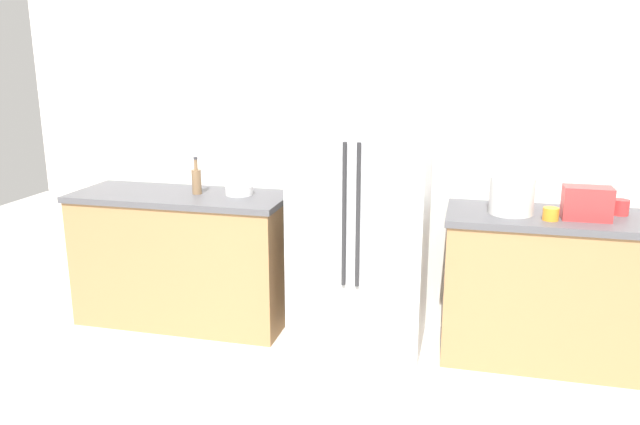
{
  "coord_description": "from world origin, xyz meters",
  "views": [
    {
      "loc": [
        0.66,
        -2.17,
        1.82
      ],
      "look_at": [
        0.01,
        0.46,
        1.12
      ],
      "focal_mm": 34.76,
      "sensor_mm": 36.0,
      "label": 1
    }
  ],
  "objects_px": {
    "refrigerator": "(361,202)",
    "cup_a": "(621,207)",
    "bottle_a": "(197,180)",
    "bowl_a": "(239,190)",
    "toaster": "(587,203)",
    "cup_b": "(551,214)",
    "rice_cooker": "(513,187)"
  },
  "relations": [
    {
      "from": "rice_cooker",
      "to": "bottle_a",
      "type": "distance_m",
      "value": 2.02
    },
    {
      "from": "toaster",
      "to": "bottle_a",
      "type": "height_order",
      "value": "bottle_a"
    },
    {
      "from": "refrigerator",
      "to": "cup_a",
      "type": "bearing_deg",
      "value": 5.49
    },
    {
      "from": "cup_a",
      "to": "bowl_a",
      "type": "relative_size",
      "value": 0.51
    },
    {
      "from": "refrigerator",
      "to": "cup_b",
      "type": "distance_m",
      "value": 1.1
    },
    {
      "from": "bottle_a",
      "to": "bowl_a",
      "type": "bearing_deg",
      "value": 9.12
    },
    {
      "from": "refrigerator",
      "to": "toaster",
      "type": "distance_m",
      "value": 1.29
    },
    {
      "from": "refrigerator",
      "to": "cup_a",
      "type": "xyz_separation_m",
      "value": [
        1.5,
        0.14,
        0.02
      ]
    },
    {
      "from": "bowl_a",
      "to": "cup_b",
      "type": "bearing_deg",
      "value": -5.7
    },
    {
      "from": "rice_cooker",
      "to": "bottle_a",
      "type": "relative_size",
      "value": 1.34
    },
    {
      "from": "rice_cooker",
      "to": "bowl_a",
      "type": "distance_m",
      "value": 1.74
    },
    {
      "from": "refrigerator",
      "to": "cup_b",
      "type": "relative_size",
      "value": 20.88
    },
    {
      "from": "rice_cooker",
      "to": "cup_b",
      "type": "height_order",
      "value": "rice_cooker"
    },
    {
      "from": "toaster",
      "to": "cup_a",
      "type": "distance_m",
      "value": 0.27
    },
    {
      "from": "toaster",
      "to": "cup_b",
      "type": "xyz_separation_m",
      "value": [
        -0.2,
        -0.07,
        -0.06
      ]
    },
    {
      "from": "refrigerator",
      "to": "cup_b",
      "type": "bearing_deg",
      "value": -4.2
    },
    {
      "from": "cup_a",
      "to": "bowl_a",
      "type": "height_order",
      "value": "cup_a"
    },
    {
      "from": "refrigerator",
      "to": "cup_b",
      "type": "xyz_separation_m",
      "value": [
        1.1,
        -0.08,
        0.02
      ]
    },
    {
      "from": "bottle_a",
      "to": "cup_b",
      "type": "distance_m",
      "value": 2.23
    },
    {
      "from": "bottle_a",
      "to": "bowl_a",
      "type": "xyz_separation_m",
      "value": [
        0.28,
        0.05,
        -0.06
      ]
    },
    {
      "from": "toaster",
      "to": "cup_a",
      "type": "height_order",
      "value": "toaster"
    },
    {
      "from": "refrigerator",
      "to": "bottle_a",
      "type": "xyz_separation_m",
      "value": [
        -1.13,
        0.07,
        0.07
      ]
    },
    {
      "from": "toaster",
      "to": "cup_b",
      "type": "distance_m",
      "value": 0.21
    },
    {
      "from": "toaster",
      "to": "rice_cooker",
      "type": "relative_size",
      "value": 0.78
    },
    {
      "from": "refrigerator",
      "to": "cup_a",
      "type": "distance_m",
      "value": 1.51
    },
    {
      "from": "refrigerator",
      "to": "bowl_a",
      "type": "xyz_separation_m",
      "value": [
        -0.85,
        0.11,
        0.01
      ]
    },
    {
      "from": "toaster",
      "to": "bottle_a",
      "type": "relative_size",
      "value": 1.05
    },
    {
      "from": "toaster",
      "to": "bowl_a",
      "type": "distance_m",
      "value": 2.14
    },
    {
      "from": "cup_a",
      "to": "bowl_a",
      "type": "distance_m",
      "value": 2.35
    },
    {
      "from": "bottle_a",
      "to": "cup_b",
      "type": "bearing_deg",
      "value": -3.82
    },
    {
      "from": "toaster",
      "to": "bottle_a",
      "type": "bearing_deg",
      "value": 178.05
    },
    {
      "from": "bottle_a",
      "to": "cup_b",
      "type": "xyz_separation_m",
      "value": [
        2.23,
        -0.15,
        -0.06
      ]
    }
  ]
}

